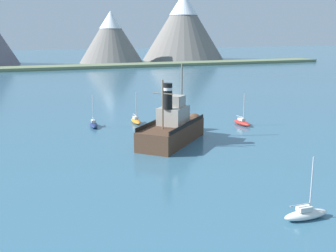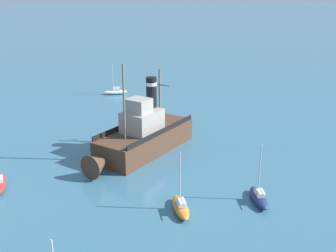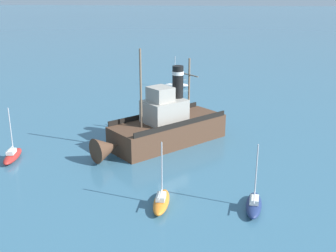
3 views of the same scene
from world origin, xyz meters
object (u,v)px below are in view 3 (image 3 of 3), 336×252
(sailboat_white, at_px, (177,85))
(sailboat_orange, at_px, (161,201))
(old_tugboat, at_px, (164,127))
(sailboat_navy, at_px, (254,204))
(sailboat_red, at_px, (13,155))

(sailboat_white, distance_m, sailboat_orange, 37.54)
(old_tugboat, height_order, sailboat_navy, old_tugboat)
(sailboat_red, bearing_deg, sailboat_navy, 161.13)
(old_tugboat, distance_m, sailboat_orange, 12.67)
(sailboat_red, xyz_separation_m, sailboat_orange, (-14.55, 7.38, 0.00))
(sailboat_red, xyz_separation_m, sailboat_navy, (-21.21, 7.25, 0.00))
(sailboat_red, distance_m, sailboat_orange, 16.32)
(sailboat_white, bearing_deg, old_tugboat, 90.80)
(old_tugboat, distance_m, sailboat_navy, 14.68)
(sailboat_white, bearing_deg, sailboat_orange, 92.14)
(old_tugboat, xyz_separation_m, sailboat_orange, (-1.05, 12.55, -1.40))
(sailboat_navy, xyz_separation_m, sailboat_orange, (6.66, 0.13, 0.00))
(old_tugboat, distance_m, sailboat_white, 25.01)
(old_tugboat, height_order, sailboat_orange, old_tugboat)
(sailboat_red, distance_m, sailboat_navy, 22.41)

